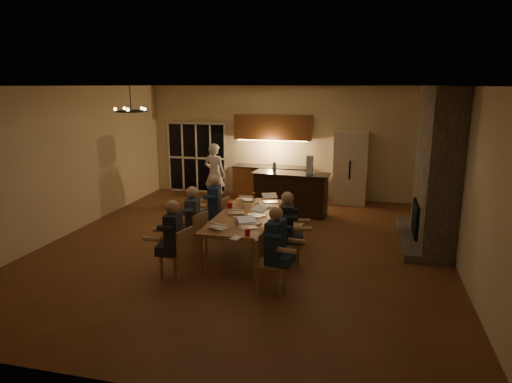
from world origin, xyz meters
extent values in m
plane|color=brown|center=(0.00, 0.00, 0.00)|extent=(9.00, 9.00, 0.00)
cube|color=beige|center=(0.00, 4.52, 1.60)|extent=(8.00, 0.04, 3.20)
cube|color=beige|center=(-4.02, 0.00, 1.60)|extent=(0.04, 9.00, 3.20)
cube|color=beige|center=(4.02, 0.00, 1.60)|extent=(0.04, 9.00, 3.20)
cube|color=white|center=(0.00, 0.00, 3.22)|extent=(8.00, 9.00, 0.04)
cube|color=black|center=(-2.70, 4.47, 1.05)|extent=(1.86, 0.08, 2.10)
cube|color=#62564D|center=(3.70, 1.20, 1.60)|extent=(0.58, 2.50, 3.20)
cube|color=beige|center=(1.90, 4.15, 1.00)|extent=(0.90, 0.68, 2.00)
cube|color=#AD6E45|center=(0.11, -0.16, 0.38)|extent=(1.10, 2.72, 0.75)
cube|color=black|center=(0.51, 2.63, 0.54)|extent=(1.93, 0.81, 1.08)
imported|color=white|center=(-1.69, 3.17, 0.84)|extent=(0.68, 0.51, 1.69)
torus|color=black|center=(-1.92, -0.76, 2.75)|extent=(0.58, 0.58, 0.03)
cylinder|color=white|center=(0.03, -0.67, 0.80)|extent=(0.08, 0.08, 0.10)
cylinder|color=white|center=(0.17, 0.45, 0.80)|extent=(0.09, 0.09, 0.10)
cylinder|color=white|center=(-0.23, 0.64, 0.80)|extent=(0.09, 0.09, 0.10)
cylinder|color=#B00B1F|center=(0.45, -1.40, 0.81)|extent=(0.09, 0.09, 0.12)
cylinder|color=#B00B1F|center=(-0.34, 0.19, 0.81)|extent=(0.10, 0.10, 0.12)
cylinder|color=#B2B2B7|center=(0.13, -0.89, 0.81)|extent=(0.06, 0.06, 0.12)
cylinder|color=#3F0F0C|center=(-0.08, 1.17, 0.81)|extent=(0.07, 0.07, 0.12)
cylinder|color=white|center=(0.42, -0.70, 0.76)|extent=(0.23, 0.23, 0.02)
cylinder|color=white|center=(-0.15, -1.04, 0.76)|extent=(0.23, 0.23, 0.02)
cylinder|color=white|center=(0.48, 0.52, 0.76)|extent=(0.23, 0.23, 0.02)
cube|color=white|center=(0.30, -1.58, 0.76)|extent=(0.19, 0.24, 0.01)
cylinder|color=#99999E|center=(0.07, 2.72, 1.20)|extent=(0.09, 0.09, 0.24)
cube|color=silver|center=(0.98, 2.58, 1.30)|extent=(0.16, 0.16, 0.45)
camera|label=1|loc=(2.33, -8.43, 3.22)|focal=32.00mm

